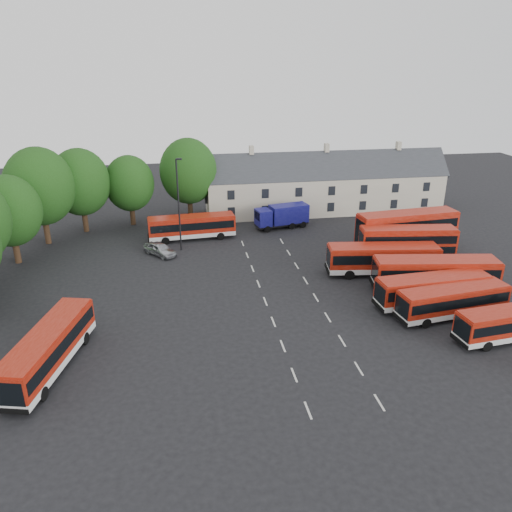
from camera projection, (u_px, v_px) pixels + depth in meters
The scene contains 15 objects.
ground at pixel (269, 311), 45.96m from camera, with size 140.00×140.00×0.00m, color black.
lane_markings at pixel (291, 299), 48.16m from camera, with size 5.15×33.80×0.01m.
treeline at pixel (64, 196), 58.07m from camera, with size 29.92×32.59×12.01m.
terrace_houses at pixel (325, 186), 74.04m from camera, with size 35.70×7.13×10.06m.
bus_row_b at pixel (453, 300), 44.30m from camera, with size 10.53×3.66×2.92m.
bus_row_c at pixel (433, 288), 46.24m from camera, with size 10.86×3.12×3.03m.
bus_row_d at pixel (436, 272), 49.23m from camera, with size 12.36×4.52×3.42m.
bus_row_e at pixel (383, 257), 52.94m from camera, with size 11.91×4.14×3.30m.
bus_dd_south at pixel (407, 243), 55.55m from camera, with size 10.70×3.71×4.30m.
bus_dd_north at pixel (406, 229), 58.79m from camera, with size 12.23×3.87×4.93m.
bus_west at pixel (48, 347), 36.84m from camera, with size 5.19×11.51×3.17m.
bus_north at pixel (192, 225), 63.20m from camera, with size 11.04×3.38×3.07m.
box_truck at pixel (283, 215), 67.41m from camera, with size 7.49×3.68×3.14m.
silver_car at pixel (160, 249), 58.52m from camera, with size 1.79×4.44×1.51m, color #A9ABB1.
lamppost at pixel (179, 203), 58.09m from camera, with size 0.77×0.35×11.13m.
Camera 1 is at (-7.74, -39.96, 21.98)m, focal length 35.00 mm.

